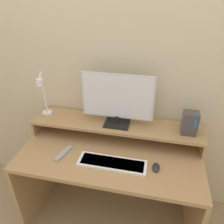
{
  "coord_description": "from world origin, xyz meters",
  "views": [
    {
      "loc": [
        0.29,
        -0.9,
        1.79
      ],
      "look_at": [
        0.01,
        0.37,
        1.04
      ],
      "focal_mm": 35.0,
      "sensor_mm": 36.0,
      "label": 1
    }
  ],
  "objects_px": {
    "keyboard": "(112,163)",
    "mouse": "(156,167)",
    "monitor": "(118,99)",
    "desk_lamp": "(43,95)",
    "router_dock": "(190,123)",
    "remote_control": "(63,153)"
  },
  "relations": [
    {
      "from": "router_dock",
      "to": "remote_control",
      "type": "relative_size",
      "value": 0.95
    },
    {
      "from": "monitor",
      "to": "desk_lamp",
      "type": "distance_m",
      "value": 0.59
    },
    {
      "from": "router_dock",
      "to": "remote_control",
      "type": "xyz_separation_m",
      "value": [
        -0.88,
        -0.28,
        -0.21
      ]
    },
    {
      "from": "router_dock",
      "to": "mouse",
      "type": "xyz_separation_m",
      "value": [
        -0.21,
        -0.28,
        -0.21
      ]
    },
    {
      "from": "router_dock",
      "to": "keyboard",
      "type": "bearing_deg",
      "value": -148.92
    },
    {
      "from": "monitor",
      "to": "mouse",
      "type": "xyz_separation_m",
      "value": [
        0.33,
        -0.29,
        -0.34
      ]
    },
    {
      "from": "monitor",
      "to": "mouse",
      "type": "height_order",
      "value": "monitor"
    },
    {
      "from": "monitor",
      "to": "keyboard",
      "type": "bearing_deg",
      "value": -84.75
    },
    {
      "from": "monitor",
      "to": "remote_control",
      "type": "height_order",
      "value": "monitor"
    },
    {
      "from": "mouse",
      "to": "remote_control",
      "type": "distance_m",
      "value": 0.67
    },
    {
      "from": "desk_lamp",
      "to": "keyboard",
      "type": "distance_m",
      "value": 0.75
    },
    {
      "from": "keyboard",
      "to": "desk_lamp",
      "type": "bearing_deg",
      "value": 155.14
    },
    {
      "from": "monitor",
      "to": "remote_control",
      "type": "xyz_separation_m",
      "value": [
        -0.35,
        -0.28,
        -0.34
      ]
    },
    {
      "from": "router_dock",
      "to": "keyboard",
      "type": "xyz_separation_m",
      "value": [
        -0.5,
        -0.3,
        -0.21
      ]
    },
    {
      "from": "monitor",
      "to": "mouse",
      "type": "relative_size",
      "value": 6.19
    },
    {
      "from": "mouse",
      "to": "remote_control",
      "type": "relative_size",
      "value": 0.48
    },
    {
      "from": "router_dock",
      "to": "mouse",
      "type": "distance_m",
      "value": 0.41
    },
    {
      "from": "desk_lamp",
      "to": "router_dock",
      "type": "distance_m",
      "value": 1.13
    },
    {
      "from": "keyboard",
      "to": "remote_control",
      "type": "xyz_separation_m",
      "value": [
        -0.37,
        0.03,
        -0.0
      ]
    },
    {
      "from": "keyboard",
      "to": "mouse",
      "type": "relative_size",
      "value": 5.49
    },
    {
      "from": "keyboard",
      "to": "remote_control",
      "type": "bearing_deg",
      "value": 176.06
    },
    {
      "from": "monitor",
      "to": "desk_lamp",
      "type": "bearing_deg",
      "value": -177.92
    }
  ]
}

